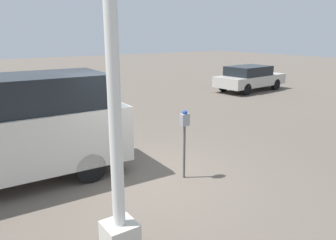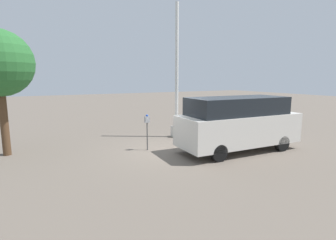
{
  "view_description": "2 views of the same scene",
  "coord_description": "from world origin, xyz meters",
  "px_view_note": "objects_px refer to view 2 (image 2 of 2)",
  "views": [
    {
      "loc": [
        3.37,
        5.76,
        3.07
      ],
      "look_at": [
        -0.74,
        -0.15,
        1.17
      ],
      "focal_mm": 35.0,
      "sensor_mm": 36.0,
      "label": 1
    },
    {
      "loc": [
        -5.04,
        -9.38,
        3.03
      ],
      "look_at": [
        -0.14,
        -0.28,
        1.36
      ],
      "focal_mm": 28.0,
      "sensor_mm": 36.0,
      "label": 2
    }
  ],
  "objects_px": {
    "parking_meter_near": "(147,124)",
    "lamp_post": "(177,92)",
    "parked_van": "(239,122)",
    "parking_meter_far": "(256,117)"
  },
  "relations": [
    {
      "from": "parking_meter_near",
      "to": "lamp_post",
      "type": "distance_m",
      "value": 3.11
    },
    {
      "from": "parking_meter_far",
      "to": "parked_van",
      "type": "xyz_separation_m",
      "value": [
        -2.9,
        -1.77,
        0.19
      ]
    },
    {
      "from": "parking_meter_near",
      "to": "parked_van",
      "type": "xyz_separation_m",
      "value": [
        3.29,
        -1.88,
        0.08
      ]
    },
    {
      "from": "parking_meter_far",
      "to": "lamp_post",
      "type": "xyz_separation_m",
      "value": [
        -3.83,
        1.73,
        1.32
      ]
    },
    {
      "from": "lamp_post",
      "to": "parked_van",
      "type": "distance_m",
      "value": 3.79
    },
    {
      "from": "lamp_post",
      "to": "parked_van",
      "type": "relative_size",
      "value": 1.26
    },
    {
      "from": "parking_meter_near",
      "to": "lamp_post",
      "type": "relative_size",
      "value": 0.23
    },
    {
      "from": "parked_van",
      "to": "lamp_post",
      "type": "bearing_deg",
      "value": 107.37
    },
    {
      "from": "parking_meter_near",
      "to": "parking_meter_far",
      "type": "height_order",
      "value": "parking_meter_near"
    },
    {
      "from": "lamp_post",
      "to": "parking_meter_far",
      "type": "bearing_deg",
      "value": -24.3
    }
  ]
}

